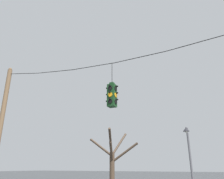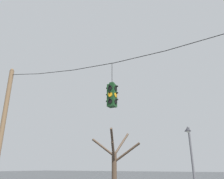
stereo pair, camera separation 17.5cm
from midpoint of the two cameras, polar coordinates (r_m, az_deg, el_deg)
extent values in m
sphere|color=brown|center=(15.03, -25.34, 4.77)|extent=(0.21, 0.21, 0.21)
cylinder|color=black|center=(13.96, -22.55, 3.87)|extent=(2.40, 0.03, 0.46)
cylinder|color=black|center=(12.20, -15.24, 4.55)|extent=(2.40, 0.03, 0.31)
cylinder|color=black|center=(10.77, -5.64, 6.01)|extent=(2.40, 0.03, 0.17)
cylinder|color=black|center=(9.79, 6.46, 8.33)|extent=(2.40, 0.03, 0.03)
cylinder|color=black|center=(9.41, 20.52, 11.31)|extent=(2.40, 0.03, 0.17)
cube|color=#143819|center=(9.65, -0.52, -1.62)|extent=(0.34, 0.34, 1.02)
cube|color=#143819|center=(9.84, -0.51, 1.50)|extent=(0.19, 0.19, 0.10)
cylinder|color=black|center=(10.04, -0.50, 4.36)|extent=(0.02, 0.02, 0.98)
cylinder|color=black|center=(9.59, -1.02, 0.43)|extent=(0.20, 0.03, 0.20)
cylinder|color=black|center=(9.59, -1.14, 1.02)|extent=(0.07, 0.12, 0.07)
cylinder|color=orange|center=(9.49, -1.03, -1.31)|extent=(0.20, 0.03, 0.20)
cylinder|color=black|center=(9.48, -1.15, -0.72)|extent=(0.07, 0.12, 0.07)
cylinder|color=black|center=(9.40, -1.04, -3.09)|extent=(0.20, 0.03, 0.20)
cylinder|color=black|center=(9.39, -1.16, -2.49)|extent=(0.07, 0.12, 0.07)
cylinder|color=black|center=(9.90, -0.03, -0.23)|extent=(0.20, 0.03, 0.20)
cylinder|color=black|center=(9.97, 0.09, 0.19)|extent=(0.07, 0.12, 0.07)
cylinder|color=orange|center=(9.81, -0.03, -1.92)|extent=(0.20, 0.03, 0.20)
cylinder|color=black|center=(9.87, 0.09, -1.49)|extent=(0.07, 0.12, 0.07)
cylinder|color=black|center=(9.72, -0.03, -3.65)|extent=(0.20, 0.03, 0.20)
cylinder|color=black|center=(9.78, 0.09, -3.20)|extent=(0.07, 0.12, 0.07)
cylinder|color=black|center=(9.83, -1.47, -0.07)|extent=(0.03, 0.20, 0.20)
cylinder|color=black|center=(9.88, -1.70, 0.39)|extent=(0.12, 0.07, 0.07)
cylinder|color=orange|center=(9.73, -1.49, -1.77)|extent=(0.03, 0.20, 0.20)
cylinder|color=black|center=(9.78, -1.72, -1.30)|extent=(0.12, 0.07, 0.07)
cylinder|color=black|center=(9.64, -1.51, -3.51)|extent=(0.03, 0.20, 0.20)
cylinder|color=black|center=(9.69, -1.74, -3.03)|extent=(0.12, 0.07, 0.07)
cylinder|color=black|center=(9.67, 0.46, 0.26)|extent=(0.03, 0.20, 0.20)
cylinder|color=black|center=(9.68, 0.70, 0.80)|extent=(0.12, 0.07, 0.07)
cylinder|color=orange|center=(9.57, 0.47, -1.47)|extent=(0.03, 0.20, 0.20)
cylinder|color=black|center=(9.58, 0.71, -0.92)|extent=(0.12, 0.07, 0.07)
cylinder|color=black|center=(9.48, 0.47, -3.23)|extent=(0.03, 0.20, 0.20)
cylinder|color=black|center=(9.49, 0.72, -2.68)|extent=(0.12, 0.07, 0.07)
cylinder|color=#515156|center=(13.26, 19.61, -18.15)|extent=(0.12, 0.12, 4.10)
cylinder|color=#515156|center=(13.23, 18.50, -9.52)|extent=(0.07, 0.40, 0.07)
cone|color=#232328|center=(13.02, 18.41, -9.87)|extent=(0.36, 0.36, 0.22)
sphere|color=silver|center=(13.01, 18.46, -10.33)|extent=(0.16, 0.16, 0.16)
cylinder|color=#423326|center=(17.96, -0.28, -20.97)|extent=(0.39, 0.39, 3.06)
cylinder|color=#423326|center=(17.27, -0.51, -16.02)|extent=(0.72, 1.51, 1.51)
cylinder|color=#423326|center=(17.69, 3.05, -16.13)|extent=(2.17, 0.50, 1.53)
cylinder|color=#423326|center=(18.03, -3.14, -14.88)|extent=(1.73, 1.00, 1.44)
cylinder|color=#423326|center=(18.70, 1.61, -14.08)|extent=(0.67, 1.88, 1.96)
cylinder|color=#423326|center=(16.90, -0.62, -14.05)|extent=(1.05, 2.29, 2.11)
camera|label=1|loc=(0.09, -90.51, 0.18)|focal=35.00mm
camera|label=2|loc=(0.09, 89.49, -0.18)|focal=35.00mm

